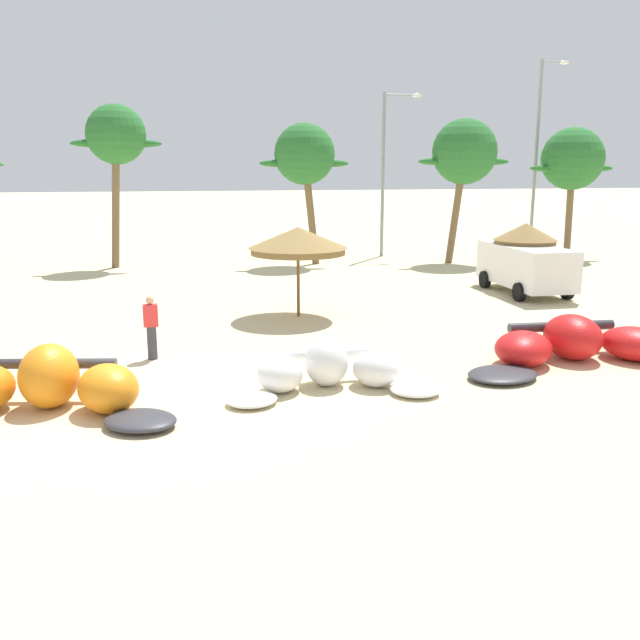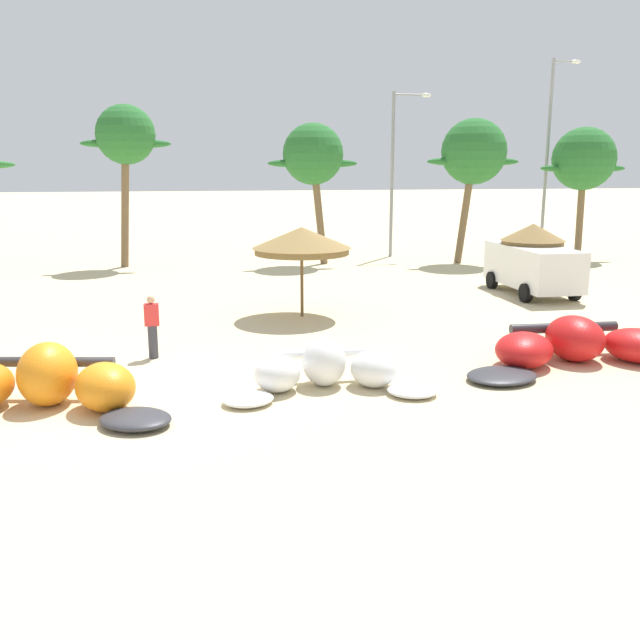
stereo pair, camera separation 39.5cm
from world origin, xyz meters
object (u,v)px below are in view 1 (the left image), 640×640
object	(u,v)px
parked_van	(524,265)
palm_right_of_gap	(573,160)
lamppost_west_center	(387,165)
lamppost_east_center	(538,149)
kite_left	(44,388)
kite_left_of_center	(329,371)
kite_center	(580,345)
palm_left_of_gap	(116,137)
palm_center_left	(305,156)
beach_umbrella_near_palms	(526,234)
beach_umbrella_middle	(298,241)
person_near_kites	(151,328)
palm_center_right	(464,153)

from	to	relation	value
parked_van	palm_right_of_gap	world-z (taller)	palm_right_of_gap
lamppost_west_center	lamppost_east_center	distance (m)	8.57
kite_left	lamppost_east_center	xyz separation A→B (m)	(22.56, 21.25, 5.23)
kite_left_of_center	kite_center	world-z (taller)	kite_center
palm_left_of_gap	palm_center_left	world-z (taller)	palm_left_of_gap
kite_center	beach_umbrella_near_palms	bearing A→B (deg)	68.87
palm_center_left	beach_umbrella_near_palms	bearing A→B (deg)	-53.05
kite_left	lamppost_east_center	size ratio (longest dim) A/B	0.55
parked_van	palm_left_of_gap	size ratio (longest dim) A/B	0.62
kite_left	kite_center	size ratio (longest dim) A/B	0.82
beach_umbrella_middle	parked_van	size ratio (longest dim) A/B	0.67
person_near_kites	palm_right_of_gap	distance (m)	26.88
kite_center	palm_center_left	size ratio (longest dim) A/B	1.01
palm_left_of_gap	lamppost_west_center	xyz separation A→B (m)	(13.70, 1.31, -1.26)
lamppost_east_center	palm_right_of_gap	bearing A→B (deg)	-68.33
parked_van	lamppost_west_center	xyz separation A→B (m)	(-1.78, 11.84, 3.78)
person_near_kites	lamppost_west_center	xyz separation A→B (m)	(12.04, 18.35, 4.05)
palm_center_left	palm_right_of_gap	distance (m)	14.21
beach_umbrella_near_palms	palm_left_of_gap	world-z (taller)	palm_left_of_gap
beach_umbrella_middle	parked_van	world-z (taller)	beach_umbrella_middle
person_near_kites	lamppost_east_center	distance (m)	27.62
palm_center_left	lamppost_west_center	bearing A→B (deg)	23.57
lamppost_west_center	beach_umbrella_near_palms	bearing A→B (deg)	-79.74
parked_van	person_near_kites	distance (m)	15.29
parked_van	lamppost_east_center	size ratio (longest dim) A/B	0.45
beach_umbrella_middle	beach_umbrella_near_palms	xyz separation A→B (m)	(9.54, 2.87, -0.26)
palm_center_right	lamppost_west_center	bearing A→B (deg)	134.01
beach_umbrella_middle	beach_umbrella_near_palms	bearing A→B (deg)	16.71
parked_van	lamppost_west_center	bearing A→B (deg)	98.57
palm_center_left	palm_right_of_gap	xyz separation A→B (m)	(14.20, -0.52, -0.18)
person_near_kites	lamppost_west_center	distance (m)	22.32
kite_left_of_center	parked_van	xyz separation A→B (m)	(10.02, 9.79, 0.68)
kite_center	lamppost_east_center	distance (m)	23.39
palm_right_of_gap	lamppost_west_center	xyz separation A→B (m)	(-9.34, 2.64, -0.26)
kite_center	lamppost_west_center	distance (m)	21.47
kite_left	parked_van	size ratio (longest dim) A/B	1.22
kite_left_of_center	person_near_kites	distance (m)	5.04
lamppost_east_center	kite_left	bearing A→B (deg)	-136.71
kite_left	beach_umbrella_middle	xyz separation A→B (m)	(6.55, 7.64, 1.98)
palm_center_left	palm_right_of_gap	size ratio (longest dim) A/B	1.01
kite_left	kite_left_of_center	distance (m)	5.82
person_near_kites	palm_right_of_gap	xyz separation A→B (m)	(21.38, 15.71, 4.30)
kite_left_of_center	person_near_kites	xyz separation A→B (m)	(-3.81, 3.27, 0.41)
palm_left_of_gap	lamppost_west_center	world-z (taller)	lamppost_west_center
parked_van	beach_umbrella_middle	bearing A→B (deg)	-165.82
kite_left	parked_van	distance (m)	18.73
kite_left	palm_right_of_gap	xyz separation A→B (m)	(23.39, 19.18, 4.63)
person_near_kites	palm_center_right	size ratio (longest dim) A/B	0.23
parked_van	palm_left_of_gap	xyz separation A→B (m)	(-15.48, 10.53, 5.04)
kite_center	palm_right_of_gap	distance (m)	21.86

